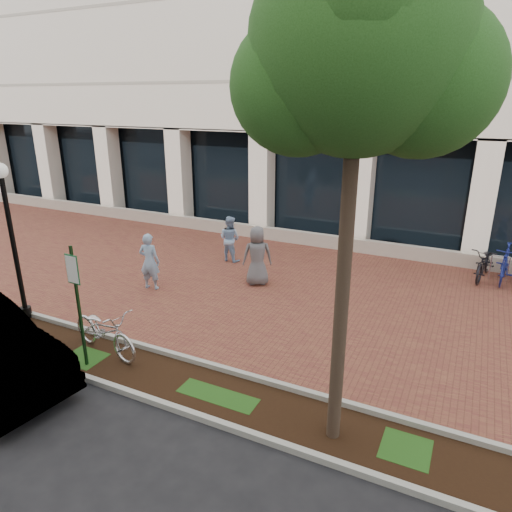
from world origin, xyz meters
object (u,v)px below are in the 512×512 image
at_px(parking_sign, 76,293).
at_px(locked_bicycle, 105,331).
at_px(street_tree, 362,61).
at_px(pedestrian_left, 150,261).
at_px(lamppost, 12,234).
at_px(pedestrian_mid, 230,239).
at_px(pedestrian_right, 257,256).

height_order(parking_sign, locked_bicycle, parking_sign).
bearing_deg(street_tree, pedestrian_left, 151.52).
xyz_separation_m(lamppost, pedestrian_mid, (2.61, 6.20, -1.46)).
height_order(street_tree, locked_bicycle, street_tree).
xyz_separation_m(parking_sign, lamppost, (-3.09, 0.98, 0.57)).
bearing_deg(pedestrian_right, pedestrian_mid, -69.78).
bearing_deg(pedestrian_mid, pedestrian_right, 146.09).
relative_size(street_tree, locked_bicycle, 3.56).
bearing_deg(pedestrian_left, street_tree, 140.32).
xyz_separation_m(pedestrian_left, pedestrian_mid, (0.91, 3.22, -0.06)).
distance_m(parking_sign, locked_bicycle, 1.28).
relative_size(parking_sign, locked_bicycle, 1.28).
relative_size(parking_sign, street_tree, 0.36).
xyz_separation_m(street_tree, pedestrian_left, (-6.81, 3.69, -5.01)).
bearing_deg(parking_sign, street_tree, 5.29).
xyz_separation_m(locked_bicycle, pedestrian_left, (-1.41, 3.37, 0.31)).
xyz_separation_m(street_tree, pedestrian_mid, (-5.90, 6.91, -5.07)).
bearing_deg(locked_bicycle, street_tree, -81.76).
relative_size(pedestrian_mid, pedestrian_right, 0.87).
distance_m(lamppost, street_tree, 9.27).
relative_size(parking_sign, pedestrian_right, 1.47).
relative_size(parking_sign, lamppost, 0.67).
relative_size(locked_bicycle, pedestrian_right, 1.15).
height_order(pedestrian_left, pedestrian_mid, pedestrian_left).
height_order(pedestrian_left, pedestrian_right, pedestrian_right).
height_order(parking_sign, lamppost, lamppost).
height_order(parking_sign, street_tree, street_tree).
bearing_deg(pedestrian_right, locked_bicycle, 46.05).
distance_m(locked_bicycle, pedestrian_left, 3.67).
bearing_deg(street_tree, pedestrian_right, 127.24).
bearing_deg(locked_bicycle, pedestrian_mid, 16.00).
bearing_deg(locked_bicycle, lamppost, 94.49).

